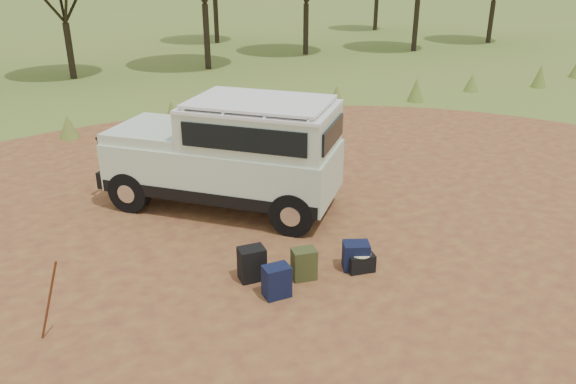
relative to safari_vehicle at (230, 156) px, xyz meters
name	(u,v)px	position (x,y,z in m)	size (l,w,h in m)	color
ground	(296,257)	(0.29, -2.57, -1.16)	(140.00, 140.00, 0.00)	olive
dirt_clearing	(296,257)	(0.29, -2.57, -1.15)	(23.00, 23.00, 0.01)	olive
grass_fringe	(177,117)	(0.40, 6.10, -0.76)	(36.60, 1.60, 0.90)	olive
safari_vehicle	(230,156)	(0.00, 0.00, 0.00)	(4.90, 4.73, 2.40)	beige
walking_staff	(49,301)	(-3.82, -3.27, -0.49)	(0.03, 0.03, 1.41)	#5F3216
backpack_black	(252,264)	(-0.70, -2.92, -0.86)	(0.43, 0.32, 0.59)	black
backpack_navy	(277,281)	(-0.53, -3.56, -0.89)	(0.42, 0.30, 0.54)	#101534
backpack_olive	(304,264)	(0.10, -3.27, -0.88)	(0.39, 0.29, 0.55)	#3F4720
duffel_navy	(356,256)	(1.06, -3.36, -0.91)	(0.44, 0.33, 0.50)	#101534
hard_case	(360,262)	(1.10, -3.45, -1.00)	(0.45, 0.32, 0.32)	black
stuff_sack	(272,285)	(-0.56, -3.43, -1.02)	(0.27, 0.27, 0.27)	black
safari_hat	(361,252)	(1.10, -3.45, -0.80)	(0.35, 0.35, 0.10)	beige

